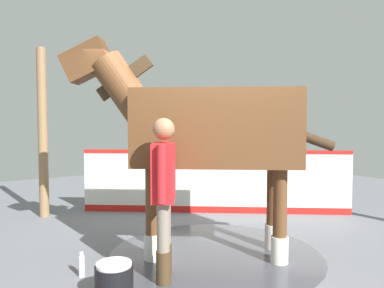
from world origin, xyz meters
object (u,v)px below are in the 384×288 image
Objects in this scene: wash_bucket at (114,282)px; handler at (164,187)px; bottle_shampoo at (82,265)px; horse at (206,131)px.

handler is at bearing -76.96° from wash_bucket.
wash_bucket is at bearing -173.15° from bottle_shampoo.
horse reaches higher than wash_bucket.
horse is at bearing 58.06° from handler.
horse is 1.03m from handler.
bottle_shampoo is (0.68, 0.08, -0.05)m from wash_bucket.
horse is 2.05m from bottle_shampoo.
horse is 1.65× the size of handler.
wash_bucket reaches higher than bottle_shampoo.
wash_bucket is (-0.14, 0.60, -0.79)m from handler.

